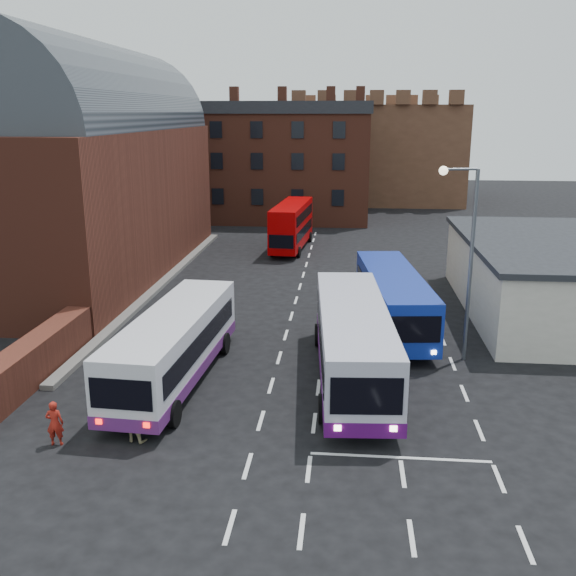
# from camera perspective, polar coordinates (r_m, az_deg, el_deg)

# --- Properties ---
(ground) EXTENTS (180.00, 180.00, 0.00)m
(ground) POSITION_cam_1_polar(r_m,az_deg,el_deg) (25.21, -2.18, -10.88)
(ground) COLOR black
(railway_station) EXTENTS (12.00, 28.00, 16.00)m
(railway_station) POSITION_cam_1_polar(r_m,az_deg,el_deg) (47.34, -18.01, 10.38)
(railway_station) COLOR #602B1E
(railway_station) RESTS_ON ground
(forecourt_wall) EXTENTS (1.20, 10.00, 1.80)m
(forecourt_wall) POSITION_cam_1_polar(r_m,az_deg,el_deg) (29.61, -21.74, -6.03)
(forecourt_wall) COLOR #602B1E
(forecourt_wall) RESTS_ON ground
(cream_building) EXTENTS (10.40, 16.40, 4.25)m
(cream_building) POSITION_cam_1_polar(r_m,az_deg,el_deg) (39.35, 22.90, 0.93)
(cream_building) COLOR beige
(cream_building) RESTS_ON ground
(brick_terrace) EXTENTS (22.00, 10.00, 11.00)m
(brick_terrace) POSITION_cam_1_polar(r_m,az_deg,el_deg) (69.24, -2.18, 10.68)
(brick_terrace) COLOR brown
(brick_terrace) RESTS_ON ground
(castle_keep) EXTENTS (22.00, 22.00, 12.00)m
(castle_keep) POSITION_cam_1_polar(r_m,az_deg,el_deg) (88.61, 7.45, 11.91)
(castle_keep) COLOR brown
(castle_keep) RESTS_ON ground
(bus_white_outbound) EXTENTS (3.32, 11.26, 3.04)m
(bus_white_outbound) POSITION_cam_1_polar(r_m,az_deg,el_deg) (27.54, -10.09, -4.74)
(bus_white_outbound) COLOR silver
(bus_white_outbound) RESTS_ON ground
(bus_white_inbound) EXTENTS (3.69, 12.24, 3.30)m
(bus_white_inbound) POSITION_cam_1_polar(r_m,az_deg,el_deg) (27.25, 5.80, -4.44)
(bus_white_inbound) COLOR silver
(bus_white_inbound) RESTS_ON ground
(bus_blue) EXTENTS (3.76, 11.41, 3.05)m
(bus_blue) POSITION_cam_1_polar(r_m,az_deg,el_deg) (34.02, 9.35, -0.78)
(bus_blue) COLOR #11299A
(bus_blue) RESTS_ON ground
(bus_red_double) EXTENTS (2.98, 9.71, 3.83)m
(bus_red_double) POSITION_cam_1_polar(r_m,az_deg,el_deg) (53.75, 0.33, 5.61)
(bus_red_double) COLOR #A90001
(bus_red_double) RESTS_ON ground
(street_lamp) EXTENTS (1.79, 0.57, 8.92)m
(street_lamp) POSITION_cam_1_polar(r_m,az_deg,el_deg) (29.62, 15.49, 3.58)
(street_lamp) COLOR #555A61
(street_lamp) RESTS_ON ground
(pedestrian_red) EXTENTS (0.65, 0.48, 1.63)m
(pedestrian_red) POSITION_cam_1_polar(r_m,az_deg,el_deg) (23.91, -20.03, -11.23)
(pedestrian_red) COLOR maroon
(pedestrian_red) RESTS_ON ground
(pedestrian_beige) EXTENTS (1.01, 0.88, 1.80)m
(pedestrian_beige) POSITION_cam_1_polar(r_m,az_deg,el_deg) (23.38, -13.51, -11.08)
(pedestrian_beige) COLOR #C3B684
(pedestrian_beige) RESTS_ON ground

